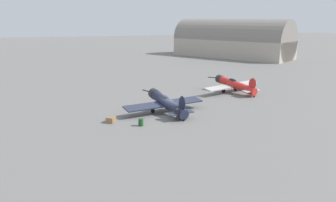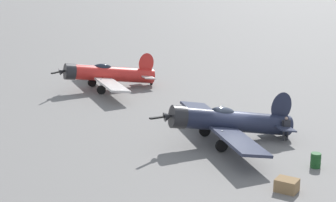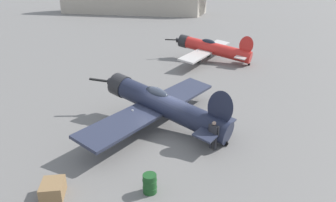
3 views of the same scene
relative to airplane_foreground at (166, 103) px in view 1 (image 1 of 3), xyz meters
The scene contains 7 objects.
ground_plane 1.54m from the airplane_foreground, 13.40° to the left, with size 400.00×400.00×0.00m, color slate.
airplane_foreground is the anchor object (origin of this frame).
airplane_mid_apron 17.55m from the airplane_foreground, 120.55° to the left, with size 9.18×11.70×3.22m.
ground_crew_mechanic 4.05m from the airplane_foreground, ahead, with size 0.63×0.32×1.66m.
equipment_crate 8.20m from the airplane_foreground, 75.43° to the right, with size 1.46×1.40×0.69m.
fuel_drum 6.59m from the airplane_foreground, 45.33° to the right, with size 0.64×0.64×0.89m.
distant_hangar 71.68m from the airplane_foreground, 145.25° to the left, with size 39.27×31.54×13.15m.
Camera 1 is at (43.28, -13.74, 12.84)m, focal length 37.04 mm.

